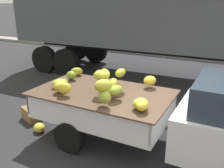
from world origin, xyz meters
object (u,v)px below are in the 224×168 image
(pickup_truck, at_px, (198,120))
(fallen_banana_bunch_near_tailgate, at_px, (39,128))
(produce_crate, at_px, (32,113))
(semi_trailer, at_px, (165,10))

(pickup_truck, relative_size, fallen_banana_bunch_near_tailgate, 15.83)
(fallen_banana_bunch_near_tailgate, bearing_deg, produce_crate, 146.27)
(pickup_truck, distance_m, semi_trailer, 5.46)
(pickup_truck, bearing_deg, produce_crate, -178.88)
(semi_trailer, bearing_deg, fallen_banana_bunch_near_tailgate, -105.94)
(pickup_truck, bearing_deg, semi_trailer, 113.88)
(fallen_banana_bunch_near_tailgate, relative_size, produce_crate, 0.62)
(fallen_banana_bunch_near_tailgate, bearing_deg, semi_trailer, 75.22)
(produce_crate, bearing_deg, pickup_truck, 0.37)
(pickup_truck, xyz_separation_m, semi_trailer, (-2.04, 4.79, 1.65))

